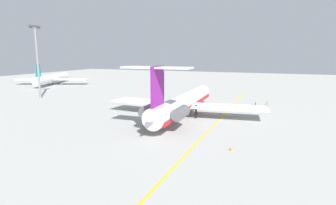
{
  "coord_description": "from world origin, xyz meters",
  "views": [
    {
      "loc": [
        -60.46,
        -12.34,
        14.15
      ],
      "look_at": [
        -2.38,
        11.29,
        2.84
      ],
      "focal_mm": 29.15,
      "sensor_mm": 36.0,
      "label": 1
    }
  ],
  "objects_px": {
    "safety_cone_nose": "(266,104)",
    "ground_crew_near_tail": "(267,104)",
    "main_jetliner": "(183,103)",
    "light_mast": "(37,59)",
    "ground_crew_near_nose": "(256,101)",
    "airliner_mid_left": "(53,78)",
    "safety_cone_wingtip": "(161,97)",
    "safety_cone_tail": "(231,149)"
  },
  "relations": [
    {
      "from": "ground_crew_near_nose",
      "to": "safety_cone_tail",
      "type": "xyz_separation_m",
      "value": [
        -38.92,
        0.44,
        -0.78
      ]
    },
    {
      "from": "ground_crew_near_nose",
      "to": "light_mast",
      "type": "relative_size",
      "value": 0.07
    },
    {
      "from": "safety_cone_wingtip",
      "to": "safety_cone_nose",
      "type": "bearing_deg",
      "value": -90.06
    },
    {
      "from": "main_jetliner",
      "to": "safety_cone_wingtip",
      "type": "height_order",
      "value": "main_jetliner"
    },
    {
      "from": "light_mast",
      "to": "ground_crew_near_tail",
      "type": "bearing_deg",
      "value": -81.04
    },
    {
      "from": "safety_cone_tail",
      "to": "light_mast",
      "type": "distance_m",
      "value": 70.59
    },
    {
      "from": "ground_crew_near_nose",
      "to": "safety_cone_nose",
      "type": "relative_size",
      "value": 3.02
    },
    {
      "from": "safety_cone_nose",
      "to": "light_mast",
      "type": "height_order",
      "value": "light_mast"
    },
    {
      "from": "safety_cone_tail",
      "to": "light_mast",
      "type": "relative_size",
      "value": 0.02
    },
    {
      "from": "safety_cone_nose",
      "to": "safety_cone_wingtip",
      "type": "xyz_separation_m",
      "value": [
        0.03,
        31.76,
        0.0
      ]
    },
    {
      "from": "ground_crew_near_tail",
      "to": "main_jetliner",
      "type": "bearing_deg",
      "value": -52.25
    },
    {
      "from": "main_jetliner",
      "to": "safety_cone_nose",
      "type": "height_order",
      "value": "main_jetliner"
    },
    {
      "from": "main_jetliner",
      "to": "ground_crew_near_nose",
      "type": "height_order",
      "value": "main_jetliner"
    },
    {
      "from": "ground_crew_near_tail",
      "to": "airliner_mid_left",
      "type": "bearing_deg",
      "value": -111.86
    },
    {
      "from": "safety_cone_wingtip",
      "to": "safety_cone_tail",
      "type": "xyz_separation_m",
      "value": [
        -40.56,
        -28.79,
        0.0
      ]
    },
    {
      "from": "airliner_mid_left",
      "to": "safety_cone_nose",
      "type": "distance_m",
      "value": 95.19
    },
    {
      "from": "main_jetliner",
      "to": "light_mast",
      "type": "distance_m",
      "value": 52.38
    },
    {
      "from": "ground_crew_near_nose",
      "to": "ground_crew_near_tail",
      "type": "bearing_deg",
      "value": -78.55
    },
    {
      "from": "airliner_mid_left",
      "to": "ground_crew_near_nose",
      "type": "height_order",
      "value": "airliner_mid_left"
    },
    {
      "from": "main_jetliner",
      "to": "airliner_mid_left",
      "type": "height_order",
      "value": "main_jetliner"
    },
    {
      "from": "ground_crew_near_tail",
      "to": "safety_cone_nose",
      "type": "bearing_deg",
      "value": 178.73
    },
    {
      "from": "main_jetliner",
      "to": "safety_cone_nose",
      "type": "relative_size",
      "value": 75.43
    },
    {
      "from": "safety_cone_nose",
      "to": "ground_crew_near_tail",
      "type": "bearing_deg",
      "value": -172.06
    },
    {
      "from": "light_mast",
      "to": "safety_cone_tail",
      "type": "bearing_deg",
      "value": -111.53
    },
    {
      "from": "ground_crew_near_nose",
      "to": "safety_cone_tail",
      "type": "distance_m",
      "value": 38.93
    },
    {
      "from": "ground_crew_near_nose",
      "to": "light_mast",
      "type": "distance_m",
      "value": 67.46
    },
    {
      "from": "ground_crew_near_tail",
      "to": "safety_cone_tail",
      "type": "bearing_deg",
      "value": -14.81
    },
    {
      "from": "safety_cone_wingtip",
      "to": "airliner_mid_left",
      "type": "bearing_deg",
      "value": 74.76
    },
    {
      "from": "ground_crew_near_nose",
      "to": "safety_cone_nose",
      "type": "distance_m",
      "value": 3.1
    },
    {
      "from": "safety_cone_wingtip",
      "to": "ground_crew_near_nose",
      "type": "bearing_deg",
      "value": -93.22
    },
    {
      "from": "main_jetliner",
      "to": "airliner_mid_left",
      "type": "distance_m",
      "value": 86.59
    },
    {
      "from": "safety_cone_wingtip",
      "to": "main_jetliner",
      "type": "bearing_deg",
      "value": -146.44
    },
    {
      "from": "main_jetliner",
      "to": "light_mast",
      "type": "relative_size",
      "value": 1.83
    },
    {
      "from": "ground_crew_near_nose",
      "to": "safety_cone_nose",
      "type": "xyz_separation_m",
      "value": [
        1.61,
        -2.53,
        -0.78
      ]
    },
    {
      "from": "ground_crew_near_nose",
      "to": "safety_cone_wingtip",
      "type": "distance_m",
      "value": 29.29
    },
    {
      "from": "safety_cone_tail",
      "to": "ground_crew_near_tail",
      "type": "bearing_deg",
      "value": -5.61
    },
    {
      "from": "safety_cone_tail",
      "to": "light_mast",
      "type": "height_order",
      "value": "light_mast"
    },
    {
      "from": "airliner_mid_left",
      "to": "safety_cone_nose",
      "type": "relative_size",
      "value": 57.83
    },
    {
      "from": "main_jetliner",
      "to": "ground_crew_near_nose",
      "type": "distance_m",
      "value": 25.51
    },
    {
      "from": "ground_crew_near_tail",
      "to": "safety_cone_tail",
      "type": "xyz_separation_m",
      "value": [
        -36.26,
        3.56,
        -0.83
      ]
    },
    {
      "from": "main_jetliner",
      "to": "ground_crew_near_nose",
      "type": "bearing_deg",
      "value": -35.67
    },
    {
      "from": "ground_crew_near_nose",
      "to": "airliner_mid_left",
      "type": "bearing_deg",
      "value": 130.37
    }
  ]
}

